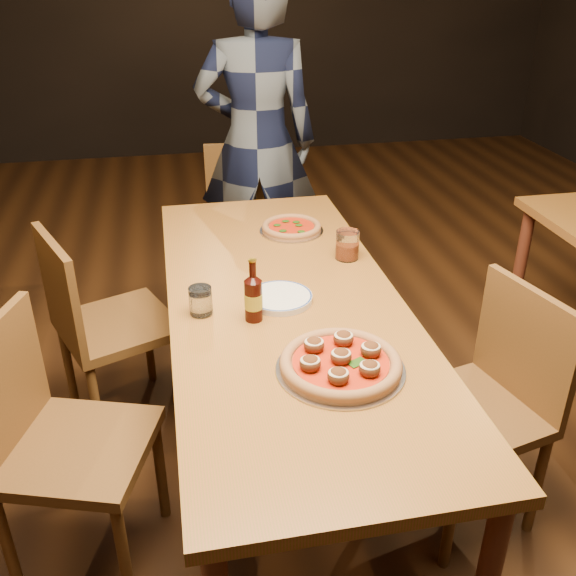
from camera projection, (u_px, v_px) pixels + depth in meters
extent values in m
plane|color=black|center=(286.00, 462.00, 2.57)|extent=(9.00, 9.00, 0.00)
cube|color=brown|center=(285.00, 304.00, 2.23)|extent=(0.80, 2.00, 0.04)
cylinder|color=#5D291A|center=(182.00, 285.00, 3.16)|extent=(0.06, 0.06, 0.71)
cylinder|color=#5D291A|center=(316.00, 273.00, 3.28)|extent=(0.06, 0.06, 0.71)
cylinder|color=#5D291A|center=(519.00, 273.00, 3.28)|extent=(0.06, 0.06, 0.71)
cylinder|color=#B7B7BF|center=(340.00, 369.00, 1.85)|extent=(0.37, 0.37, 0.01)
cylinder|color=#B2784A|center=(341.00, 365.00, 1.84)|extent=(0.35, 0.35, 0.02)
torus|color=#B2784A|center=(341.00, 363.00, 1.84)|extent=(0.35, 0.35, 0.03)
cylinder|color=#A33909|center=(341.00, 362.00, 1.83)|extent=(0.28, 0.28, 0.00)
cylinder|color=#B7B7BF|center=(291.00, 231.00, 2.75)|extent=(0.27, 0.27, 0.01)
cylinder|color=#B2784A|center=(291.00, 228.00, 2.75)|extent=(0.25, 0.25, 0.02)
torus|color=#B2784A|center=(291.00, 227.00, 2.74)|extent=(0.26, 0.26, 0.03)
cylinder|color=#A33909|center=(291.00, 226.00, 2.74)|extent=(0.19, 0.19, 0.00)
cylinder|color=white|center=(280.00, 298.00, 2.21)|extent=(0.22, 0.22, 0.02)
cylinder|color=black|center=(253.00, 301.00, 2.07)|extent=(0.06, 0.06, 0.14)
cylinder|color=black|center=(253.00, 271.00, 2.02)|extent=(0.02, 0.02, 0.07)
cylinder|color=gold|center=(253.00, 301.00, 2.07)|extent=(0.06, 0.06, 0.05)
cylinder|color=white|center=(201.00, 301.00, 2.11)|extent=(0.08, 0.08, 0.10)
cylinder|color=#963710|center=(347.00, 245.00, 2.49)|extent=(0.09, 0.09, 0.11)
imported|color=black|center=(257.00, 143.00, 3.46)|extent=(0.71, 0.52, 1.79)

